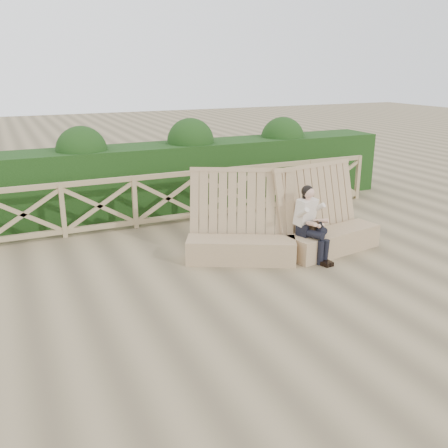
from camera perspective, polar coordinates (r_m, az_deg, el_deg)
name	(u,v)px	position (r m, az deg, el deg)	size (l,w,h in m)	color
ground	(241,286)	(7.73, 2.01, -7.09)	(60.00, 60.00, 0.00)	brown
bench	(287,234)	(8.88, 7.21, -1.18)	(3.63, 1.53, 1.55)	#977756
woman	(310,220)	(8.69, 9.85, 0.42)	(0.46, 0.82, 1.29)	black
guardrail	(168,198)	(10.61, -6.45, 2.93)	(10.10, 0.09, 1.10)	olive
hedge	(151,178)	(11.68, -8.36, 5.22)	(12.00, 1.20, 1.50)	black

